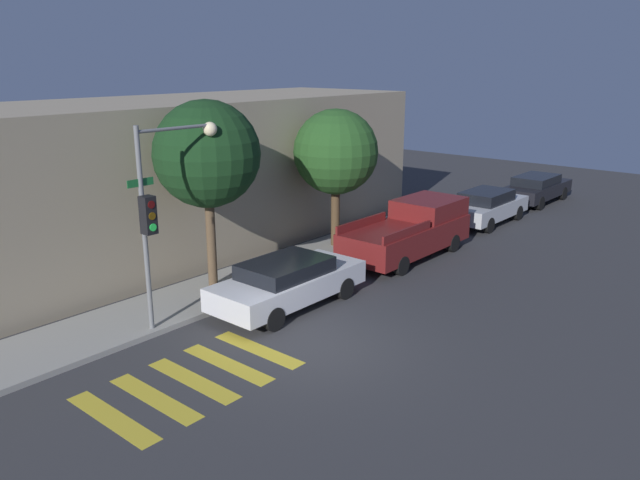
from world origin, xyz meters
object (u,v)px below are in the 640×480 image
object	(u,v)px
tree_near_corner	(207,155)
tree_midblock	(336,152)
pickup_truck	(411,230)
sedan_near_corner	(288,282)
sedan_far_end	(536,188)
traffic_light_pole	(163,196)
sedan_middle	(487,206)

from	to	relation	value
tree_near_corner	tree_midblock	size ratio (longest dim) A/B	1.12
tree_near_corner	pickup_truck	bearing A→B (deg)	-20.33
tree_near_corner	tree_midblock	xyz separation A→B (m)	(5.64, 0.00, -0.55)
sedan_near_corner	sedan_far_end	xyz separation A→B (m)	(17.09, 0.00, -0.02)
traffic_light_pole	tree_near_corner	world-z (taller)	tree_near_corner
sedan_near_corner	tree_midblock	distance (m)	6.29
traffic_light_pole	pickup_truck	size ratio (longest dim) A/B	0.96
traffic_light_pole	tree_midblock	xyz separation A→B (m)	(8.03, 1.21, 0.05)
tree_midblock	pickup_truck	bearing A→B (deg)	-66.89
sedan_near_corner	pickup_truck	size ratio (longest dim) A/B	0.87
traffic_light_pole	sedan_middle	bearing A→B (deg)	-4.88
sedan_middle	tree_near_corner	bearing A→B (deg)	168.74
traffic_light_pole	tree_near_corner	distance (m)	2.75
sedan_near_corner	sedan_middle	size ratio (longest dim) A/B	1.05
sedan_middle	tree_near_corner	distance (m)	13.13
sedan_middle	sedan_far_end	bearing A→B (deg)	0.00
traffic_light_pole	sedan_far_end	bearing A→B (deg)	-3.63
tree_near_corner	sedan_far_end	bearing A→B (deg)	-8.01
tree_midblock	sedan_far_end	bearing A→B (deg)	-11.69
pickup_truck	tree_near_corner	xyz separation A→B (m)	(-6.70, 2.48, 3.10)
sedan_far_end	tree_midblock	size ratio (longest dim) A/B	0.93
sedan_near_corner	tree_near_corner	bearing A→B (deg)	102.57
traffic_light_pole	sedan_far_end	size ratio (longest dim) A/B	1.11
sedan_near_corner	tree_midblock	world-z (taller)	tree_midblock
sedan_far_end	tree_near_corner	xyz separation A→B (m)	(-17.64, 2.48, 3.30)
sedan_far_end	tree_midblock	bearing A→B (deg)	168.31
traffic_light_pole	sedan_near_corner	size ratio (longest dim) A/B	1.11
pickup_truck	tree_midblock	size ratio (longest dim) A/B	1.07
pickup_truck	tree_near_corner	bearing A→B (deg)	159.67
traffic_light_pole	sedan_middle	size ratio (longest dim) A/B	1.17
traffic_light_pole	sedan_far_end	distance (m)	20.25
traffic_light_pole	sedan_near_corner	distance (m)	4.18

